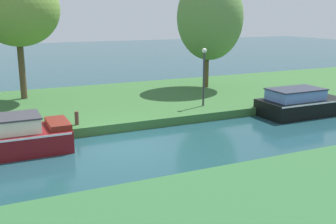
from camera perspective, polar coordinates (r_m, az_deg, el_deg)
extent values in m
plane|color=#1C424A|center=(15.50, -5.99, -5.06)|extent=(120.00, 120.00, 0.00)
cube|color=#33612F|center=(21.96, -11.99, 0.88)|extent=(72.00, 10.00, 0.40)
cube|color=maroon|center=(15.83, -15.36, -1.58)|extent=(0.76, 1.68, 0.23)
cube|color=black|center=(21.42, 18.40, 0.71)|extent=(4.40, 2.07, 0.81)
cube|color=white|center=(21.34, 18.47, 1.67)|extent=(4.32, 2.10, 0.07)
cube|color=#6084C3|center=(20.99, 17.66, 2.35)|extent=(2.63, 1.57, 0.51)
cube|color=#252B39|center=(20.94, 17.71, 3.11)|extent=(2.73, 1.65, 0.06)
cylinder|color=brown|center=(23.47, -20.06, 6.33)|extent=(0.34, 0.34, 3.76)
ellipsoid|color=olive|center=(22.74, -20.54, 13.52)|extent=(4.27, 4.18, 3.85)
cylinder|color=brown|center=(25.76, 5.54, 6.76)|extent=(0.25, 0.25, 2.93)
ellipsoid|color=#608844|center=(25.38, 5.96, 13.18)|extent=(4.01, 4.22, 5.18)
cylinder|color=#333338|center=(20.37, 5.08, 4.57)|extent=(0.10, 0.10, 2.69)
sphere|color=white|center=(20.19, 5.17, 8.69)|extent=(0.24, 0.24, 0.24)
cylinder|color=brown|center=(17.43, -12.82, -0.85)|extent=(0.17, 0.17, 0.57)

